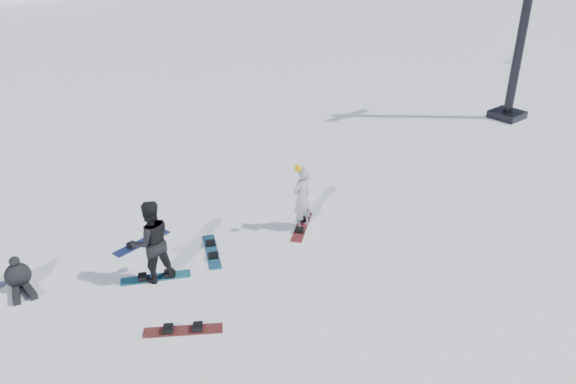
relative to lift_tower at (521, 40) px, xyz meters
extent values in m
plane|color=white|center=(-12.61, -4.05, -3.00)|extent=(420.00, 420.00, 0.00)
cylinder|color=black|center=(0.00, 0.00, 0.69)|extent=(0.33, 0.33, 7.37)
cube|color=black|center=(0.00, 0.00, -2.86)|extent=(1.26, 1.26, 0.28)
imported|color=#AEAFB4|center=(-11.35, -2.86, -2.16)|extent=(0.71, 0.57, 1.68)
sphere|color=#E9A20C|center=(-11.55, -2.98, -1.26)|extent=(0.18, 0.18, 0.18)
imported|color=black|center=(-15.27, -3.03, -2.06)|extent=(0.95, 0.75, 1.88)
ellipsoid|color=black|center=(-17.83, -1.81, -2.70)|extent=(0.55, 0.47, 0.57)
sphere|color=black|center=(-17.83, -1.81, -2.35)|extent=(0.22, 0.22, 0.22)
cube|color=black|center=(-17.70, -2.22, -2.93)|extent=(0.22, 0.51, 0.14)
cube|color=black|center=(-17.97, -2.22, -2.93)|extent=(0.20, 0.51, 0.14)
cube|color=maroon|center=(-11.35, -2.86, -2.98)|extent=(1.25, 1.27, 0.03)
cube|color=teal|center=(-15.27, -3.03, -2.98)|extent=(1.51, 0.74, 0.03)
cube|color=maroon|center=(-15.42, -4.97, -2.98)|extent=(1.47, 0.91, 0.03)
cube|color=navy|center=(-15.04, -1.46, -2.98)|extent=(1.51, 0.73, 0.03)
cube|color=#1A638F|center=(-13.78, -2.72, -2.98)|extent=(0.73, 1.51, 0.03)
camera|label=1|loc=(-18.13, -13.16, 4.20)|focal=35.00mm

